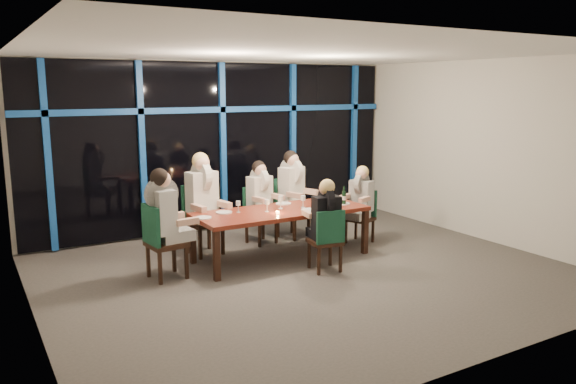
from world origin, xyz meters
name	(u,v)px	position (x,y,z in m)	size (l,w,h in m)	color
room	(311,127)	(0.00, 0.00, 2.02)	(7.04, 7.00, 3.02)	#534D49
window_wall	(222,144)	(0.01, 2.93, 1.55)	(6.86, 0.43, 2.94)	black
dining_table	(281,214)	(0.00, 0.80, 0.68)	(2.60, 1.00, 0.75)	maroon
chair_far_left	(201,215)	(-0.93, 1.68, 0.60)	(0.57, 0.57, 1.07)	black
chair_far_mid	(258,211)	(0.12, 1.78, 0.52)	(0.51, 0.51, 0.94)	black
chair_far_right	(289,204)	(0.76, 1.85, 0.57)	(0.60, 0.60, 1.02)	black
chair_end_left	(160,238)	(-1.86, 0.80, 0.57)	(0.53, 0.53, 1.03)	black
chair_end_right	(362,213)	(1.62, 0.92, 0.49)	(0.53, 0.53, 0.87)	black
chair_near_mid	(327,237)	(0.23, -0.08, 0.50)	(0.47, 0.47, 0.89)	black
diner_far_left	(203,189)	(-0.91, 1.59, 1.02)	(0.58, 0.71, 1.05)	silver
diner_far_mid	(261,190)	(0.13, 1.70, 0.89)	(0.51, 0.62, 0.91)	silver
diner_far_right	(293,181)	(0.79, 1.77, 0.97)	(0.61, 0.69, 0.99)	silver
diner_end_left	(165,207)	(-1.77, 0.81, 0.98)	(0.67, 0.54, 1.00)	black
diner_end_right	(360,193)	(1.55, 0.89, 0.84)	(0.60, 0.54, 0.85)	black
diner_near_mid	(325,211)	(0.25, 0.00, 0.86)	(0.48, 0.59, 0.87)	black
plate_far_left	(224,212)	(-0.82, 1.04, 0.76)	(0.24, 0.24, 0.01)	white
plate_far_mid	(283,203)	(0.24, 1.15, 0.76)	(0.24, 0.24, 0.01)	white
plate_far_right	(319,198)	(0.97, 1.23, 0.76)	(0.24, 0.24, 0.01)	white
plate_end_left	(203,218)	(-1.21, 0.87, 0.76)	(0.24, 0.24, 0.01)	white
plate_end_right	(342,204)	(1.03, 0.67, 0.76)	(0.24, 0.24, 0.01)	white
plate_near_mid	(309,210)	(0.33, 0.55, 0.76)	(0.24, 0.24, 0.01)	white
wine_bottle	(344,198)	(1.02, 0.62, 0.86)	(0.07, 0.07, 0.29)	black
water_pitcher	(330,201)	(0.69, 0.53, 0.86)	(0.14, 0.12, 0.22)	silver
tea_light	(278,212)	(-0.17, 0.61, 0.77)	(0.05, 0.05, 0.03)	#F19F48
wine_glass_a	(267,203)	(-0.24, 0.79, 0.88)	(0.07, 0.07, 0.18)	silver
wine_glass_b	(281,199)	(0.03, 0.87, 0.89)	(0.07, 0.07, 0.19)	silver
wine_glass_c	(303,199)	(0.36, 0.77, 0.88)	(0.07, 0.07, 0.18)	white
wine_glass_d	(238,204)	(-0.63, 0.96, 0.87)	(0.06, 0.06, 0.17)	silver
wine_glass_e	(325,192)	(0.94, 1.04, 0.88)	(0.07, 0.07, 0.18)	silver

